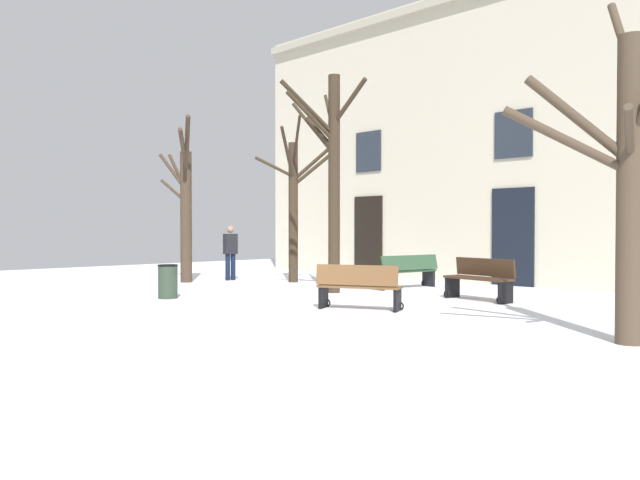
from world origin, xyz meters
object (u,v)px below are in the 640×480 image
person_near_bench (230,250)px  tree_left_of_center (624,177)px  tree_right_of_center (294,203)px  tree_foreground (185,207)px  bench_by_litter_bin (480,279)px  litter_bin (168,281)px  tree_center (332,172)px  bench_back_to_back_left (406,271)px  bench_far_corner (359,287)px

person_near_bench → tree_left_of_center: bearing=-93.4°
tree_right_of_center → tree_foreground: tree_foreground is taller
bench_by_litter_bin → litter_bin: bearing=-128.9°
tree_right_of_center → bench_by_litter_bin: 6.44m
tree_center → person_near_bench: (-4.67, 0.39, -2.02)m
tree_right_of_center → person_near_bench: 2.46m
bench_back_to_back_left → bench_by_litter_bin: bench_by_litter_bin is taller
tree_left_of_center → person_near_bench: tree_left_of_center is taller
bench_far_corner → person_near_bench: 7.69m
bench_back_to_back_left → bench_by_litter_bin: size_ratio=1.18×
litter_bin → bench_back_to_back_left: size_ratio=0.38×
tree_right_of_center → litter_bin: 5.28m
bench_back_to_back_left → bench_far_corner: size_ratio=1.18×
tree_left_of_center → person_near_bench: bearing=169.2°
tree_right_of_center → bench_far_corner: tree_right_of_center is taller
bench_far_corner → tree_left_of_center: bearing=153.6°
tree_left_of_center → litter_bin: size_ratio=6.39×
bench_back_to_back_left → tree_right_of_center: bearing=-67.3°
tree_center → tree_foreground: (-4.95, -0.97, -0.75)m
tree_foreground → bench_by_litter_bin: 8.74m
tree_center → person_near_bench: size_ratio=3.22×
tree_foreground → litter_bin: 4.53m
litter_bin → tree_center: bearing=65.0°
bench_far_corner → litter_bin: bearing=-5.7°
tree_left_of_center → tree_foreground: (-12.52, 0.97, -0.10)m
tree_foreground → litter_bin: size_ratio=6.10×
bench_far_corner → person_near_bench: bearing=-43.4°
bench_far_corner → tree_foreground: bearing=-33.0°
tree_foreground → litter_bin: bearing=-37.2°
tree_left_of_center → litter_bin: (-9.20, -1.55, -1.88)m
litter_bin → tree_foreground: bearing=142.8°
tree_right_of_center → bench_by_litter_bin: size_ratio=2.75×
bench_by_litter_bin → person_near_bench: (-8.02, -0.77, 0.42)m
tree_foreground → tree_left_of_center: bearing=-4.4°
tree_left_of_center → tree_center: 7.84m
bench_back_to_back_left → bench_by_litter_bin: bearing=78.8°
tree_foreground → bench_back_to_back_left: size_ratio=2.35×
bench_back_to_back_left → bench_by_litter_bin: (2.83, -1.00, 0.02)m
tree_foreground → bench_by_litter_bin: bearing=14.4°
tree_center → person_near_bench: 5.10m
tree_center → tree_right_of_center: bearing=155.4°
tree_left_of_center → tree_right_of_center: tree_left_of_center is taller
person_near_bench → tree_right_of_center: bearing=-56.4°
tree_left_of_center → litter_bin: 9.52m
tree_left_of_center → tree_center: tree_center is taller
tree_foreground → bench_far_corner: tree_foreground is taller
tree_center → litter_bin: 4.61m
tree_foreground → bench_far_corner: (7.61, -0.93, -1.71)m
bench_by_litter_bin → person_near_bench: person_near_bench is taller
tree_foreground → bench_back_to_back_left: 6.54m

